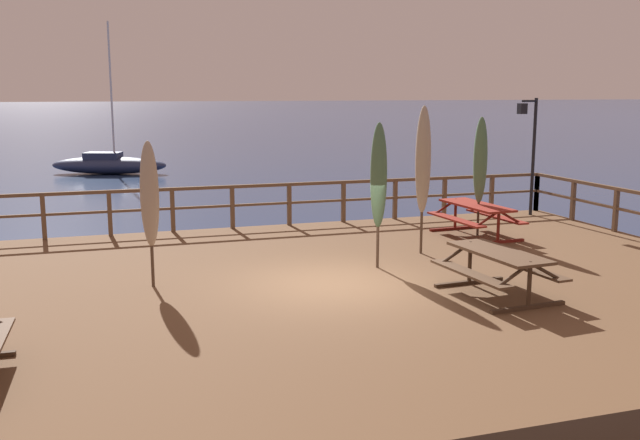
# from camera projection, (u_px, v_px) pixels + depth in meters

# --- Properties ---
(ground_plane) EXTENTS (600.00, 600.00, 0.00)m
(ground_plane) POSITION_uv_depth(u_px,v_px,m) (335.00, 330.00, 12.95)
(ground_plane) COLOR navy
(wooden_deck) EXTENTS (16.43, 11.72, 0.87)m
(wooden_deck) POSITION_uv_depth(u_px,v_px,m) (335.00, 307.00, 12.87)
(wooden_deck) COLOR brown
(wooden_deck) RESTS_ON ground
(railing_waterside_far) EXTENTS (16.23, 0.10, 1.09)m
(railing_waterside_far) POSITION_uv_depth(u_px,v_px,m) (261.00, 198.00, 18.02)
(railing_waterside_far) COLOR brown
(railing_waterside_far) RESTS_ON wooden_deck
(picnic_table_back_right) EXTENTS (1.53, 2.23, 0.78)m
(picnic_table_back_right) POSITION_uv_depth(u_px,v_px,m) (476.00, 213.00, 16.87)
(picnic_table_back_right) COLOR maroon
(picnic_table_back_right) RESTS_ON wooden_deck
(picnic_table_mid_left) EXTENTS (1.55, 2.09, 0.78)m
(picnic_table_mid_left) POSITION_uv_depth(u_px,v_px,m) (498.00, 263.00, 11.93)
(picnic_table_mid_left) COLOR brown
(picnic_table_mid_left) RESTS_ON wooden_deck
(patio_umbrella_tall_front) EXTENTS (0.32, 0.32, 2.80)m
(patio_umbrella_tall_front) POSITION_uv_depth(u_px,v_px,m) (480.00, 161.00, 16.68)
(patio_umbrella_tall_front) COLOR #4C3828
(patio_umbrella_tall_front) RESTS_ON wooden_deck
(patio_umbrella_tall_mid_left) EXTENTS (0.32, 0.32, 2.56)m
(patio_umbrella_tall_mid_left) POSITION_uv_depth(u_px,v_px,m) (150.00, 195.00, 12.32)
(patio_umbrella_tall_mid_left) COLOR #4C3828
(patio_umbrella_tall_mid_left) RESTS_ON wooden_deck
(patio_umbrella_short_back) EXTENTS (0.32, 0.32, 2.81)m
(patio_umbrella_short_back) POSITION_uv_depth(u_px,v_px,m) (379.00, 176.00, 13.64)
(patio_umbrella_short_back) COLOR #4C3828
(patio_umbrella_short_back) RESTS_ON wooden_deck
(patio_umbrella_short_mid) EXTENTS (0.32, 0.32, 3.10)m
(patio_umbrella_short_mid) POSITION_uv_depth(u_px,v_px,m) (423.00, 160.00, 14.83)
(patio_umbrella_short_mid) COLOR #4C3828
(patio_umbrella_short_mid) RESTS_ON wooden_deck
(lamp_post_hooked) EXTENTS (0.67, 0.30, 3.20)m
(lamp_post_hooked) POSITION_uv_depth(u_px,v_px,m) (529.00, 139.00, 19.42)
(lamp_post_hooked) COLOR black
(lamp_post_hooked) RESTS_ON wooden_deck
(sailboat_distant) EXTENTS (6.21, 3.66, 7.72)m
(sailboat_distant) POSITION_uv_depth(u_px,v_px,m) (109.00, 164.00, 37.29)
(sailboat_distant) COLOR navy
(sailboat_distant) RESTS_ON ground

